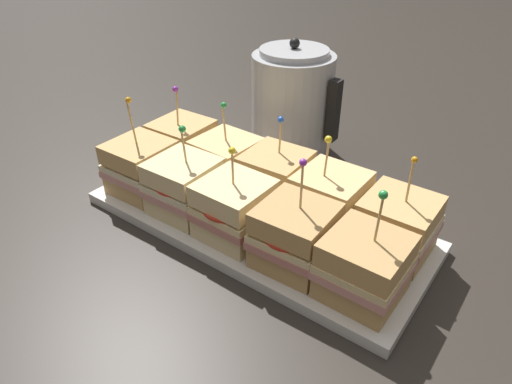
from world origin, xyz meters
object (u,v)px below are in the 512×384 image
object	(u,v)px
sandwich_front_far_left	(141,167)
sandwich_back_far_left	(183,145)
serving_platter	(256,221)
sandwich_back_center	(276,179)
sandwich_back_far_right	(397,226)
sandwich_back_right	(330,201)
kettle_steel	(292,103)
sandwich_front_far_right	(364,267)
sandwich_front_left	(184,187)
sandwich_back_left	(226,162)
sandwich_front_center	(235,209)
sandwich_front_right	(295,236)

from	to	relation	value
sandwich_front_far_left	sandwich_back_far_left	distance (m)	0.10
serving_platter	sandwich_back_center	bearing A→B (deg)	88.49
sandwich_front_far_left	sandwich_back_far_right	world-z (taller)	sandwich_front_far_left
sandwich_back_right	kettle_steel	size ratio (longest dim) A/B	0.66
sandwich_front_far_left	sandwich_front_far_right	world-z (taller)	sandwich_front_far_left
sandwich_front_far_right	sandwich_back_center	xyz separation A→B (m)	(-0.21, 0.11, 0.00)
sandwich_back_far_right	sandwich_front_far_right	bearing A→B (deg)	-90.16
sandwich_front_left	sandwich_back_left	bearing A→B (deg)	89.83
sandwich_front_center	sandwich_back_far_right	distance (m)	0.24
sandwich_front_center	sandwich_back_far_right	xyz separation A→B (m)	(0.21, 0.11, -0.00)
sandwich_front_left	kettle_steel	distance (m)	0.32
sandwich_back_left	sandwich_back_far_right	bearing A→B (deg)	-0.03
serving_platter	sandwich_front_right	bearing A→B (deg)	-27.14
sandwich_front_right	sandwich_back_right	world-z (taller)	sandwich_front_right
sandwich_front_far_right	kettle_steel	size ratio (longest dim) A/B	0.67
sandwich_front_far_left	sandwich_front_left	bearing A→B (deg)	-0.83
sandwich_front_left	sandwich_back_far_right	bearing A→B (deg)	18.60
sandwich_front_left	sandwich_front_center	world-z (taller)	sandwich_front_left
serving_platter	sandwich_front_far_right	bearing A→B (deg)	-14.48
sandwich_front_left	sandwich_front_right	size ratio (longest dim) A/B	0.93
sandwich_back_left	sandwich_front_right	bearing A→B (deg)	-27.15
sandwich_front_right	sandwich_back_far_right	bearing A→B (deg)	46.28
sandwich_front_far_left	sandwich_front_center	world-z (taller)	sandwich_front_far_left
sandwich_front_right	sandwich_front_far_left	bearing A→B (deg)	179.33
sandwich_front_far_left	sandwich_back_left	size ratio (longest dim) A/B	1.10
sandwich_back_center	sandwich_back_right	distance (m)	0.10
sandwich_front_left	sandwich_back_left	xyz separation A→B (m)	(0.00, 0.11, -0.00)
sandwich_back_left	sandwich_back_right	distance (m)	0.21
sandwich_front_center	kettle_steel	xyz separation A→B (m)	(-0.10, 0.32, 0.04)
sandwich_front_center	sandwich_back_far_left	size ratio (longest dim) A/B	0.92
serving_platter	sandwich_back_far_right	bearing A→B (deg)	14.29
kettle_steel	sandwich_front_left	bearing A→B (deg)	-90.65
sandwich_back_left	sandwich_back_right	bearing A→B (deg)	-0.85
sandwich_front_far_left	sandwich_back_far_left	world-z (taller)	sandwich_front_far_left
sandwich_front_left	sandwich_front_right	world-z (taller)	sandwich_front_right
sandwich_back_left	sandwich_front_far_left	bearing A→B (deg)	-134.80
sandwich_front_far_right	sandwich_back_right	bearing A→B (deg)	135.46
sandwich_front_left	sandwich_back_right	distance (m)	0.23
sandwich_front_center	sandwich_back_left	world-z (taller)	sandwich_back_left
serving_platter	sandwich_front_left	world-z (taller)	sandwich_front_left
sandwich_front_right	sandwich_back_center	world-z (taller)	sandwich_front_right
sandwich_back_center	kettle_steel	xyz separation A→B (m)	(-0.10, 0.21, 0.04)
sandwich_front_far_right	sandwich_back_far_right	size ratio (longest dim) A/B	1.01
sandwich_back_far_left	sandwich_front_left	bearing A→B (deg)	-45.02
sandwich_back_left	sandwich_back_center	bearing A→B (deg)	0.32
sandwich_back_far_left	sandwich_front_far_right	bearing A→B (deg)	-14.29
sandwich_back_left	kettle_steel	size ratio (longest dim) A/B	0.67
sandwich_back_left	sandwich_back_far_left	bearing A→B (deg)	-179.50
sandwich_front_left	sandwich_front_center	bearing A→B (deg)	-0.81
sandwich_back_center	sandwich_back_far_right	world-z (taller)	sandwich_back_far_right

